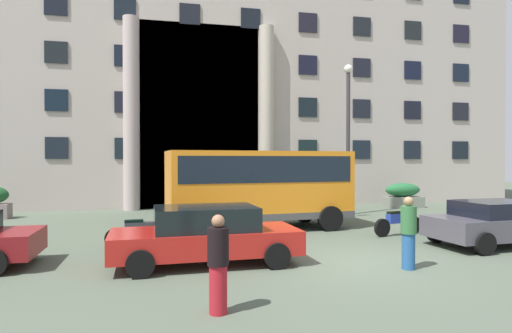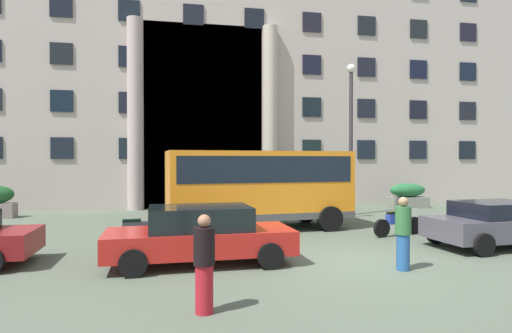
{
  "view_description": "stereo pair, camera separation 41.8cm",
  "coord_description": "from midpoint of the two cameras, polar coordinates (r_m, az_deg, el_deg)",
  "views": [
    {
      "loc": [
        -4.74,
        -9.82,
        2.55
      ],
      "look_at": [
        -1.32,
        5.68,
        2.31
      ],
      "focal_mm": 30.03,
      "sensor_mm": 36.0,
      "label": 1
    },
    {
      "loc": [
        -4.33,
        -9.9,
        2.55
      ],
      "look_at": [
        -1.32,
        5.68,
        2.31
      ],
      "focal_mm": 30.03,
      "sensor_mm": 36.0,
      "label": 2
    }
  ],
  "objects": [
    {
      "name": "bus_stop_sign",
      "position": [
        19.13,
        12.41,
        -1.97
      ],
      "size": [
        0.44,
        0.08,
        2.59
      ],
      "color": "#959A20",
      "rests_on": "ground_plane"
    },
    {
      "name": "ground_plane",
      "position": [
        11.16,
        13.71,
        -12.67
      ],
      "size": [
        80.0,
        64.0,
        0.12
      ],
      "primitive_type": "cube",
      "color": "#4F5B4A"
    },
    {
      "name": "motorcycle_far_end",
      "position": [
        15.28,
        19.09,
        -7.04
      ],
      "size": [
        2.0,
        0.72,
        0.89
      ],
      "rotation": [
        0.0,
        0.0,
        0.25
      ],
      "color": "black",
      "rests_on": "ground_plane"
    },
    {
      "name": "office_building_facade",
      "position": [
        28.08,
        -1.57,
        10.29
      ],
      "size": [
        32.67,
        9.65,
        14.29
      ],
      "color": "#B1A59B",
      "rests_on": "ground_plane"
    },
    {
      "name": "parked_sedan_far",
      "position": [
        10.69,
        -6.35,
        -8.97
      ],
      "size": [
        4.6,
        2.18,
        1.41
      ],
      "rotation": [
        0.0,
        0.0,
        0.04
      ],
      "color": "#B31F19",
      "rests_on": "ground_plane"
    },
    {
      "name": "pedestrian_woman_dark_dress",
      "position": [
        7.3,
        -5.25,
        -12.77
      ],
      "size": [
        0.36,
        0.36,
        1.65
      ],
      "rotation": [
        0.0,
        0.0,
        4.01
      ],
      "color": "#A91B26",
      "rests_on": "ground_plane"
    },
    {
      "name": "scooter_by_planter",
      "position": [
        13.06,
        -14.74,
        -8.37
      ],
      "size": [
        1.99,
        0.55,
        0.89
      ],
      "rotation": [
        0.0,
        0.0,
        0.12
      ],
      "color": "black",
      "rests_on": "ground_plane"
    },
    {
      "name": "hedge_planter_entrance_right",
      "position": [
        21.01,
        2.08,
        -4.01
      ],
      "size": [
        1.73,
        0.89,
        1.57
      ],
      "color": "gray",
      "rests_on": "ground_plane"
    },
    {
      "name": "orange_minibus",
      "position": [
        15.73,
        1.18,
        -2.21
      ],
      "size": [
        6.8,
        3.05,
        2.87
      ],
      "rotation": [
        0.0,
        0.0,
        0.09
      ],
      "color": "orange",
      "rests_on": "ground_plane"
    },
    {
      "name": "hedge_planter_east",
      "position": [
        24.25,
        20.0,
        -3.71
      ],
      "size": [
        2.07,
        0.98,
        1.31
      ],
      "color": "slate",
      "rests_on": "ground_plane"
    },
    {
      "name": "pedestrian_woman_with_bag",
      "position": [
        10.62,
        20.09,
        -8.36
      ],
      "size": [
        0.36,
        0.36,
        1.7
      ],
      "rotation": [
        0.0,
        0.0,
        0.99
      ],
      "color": "#245590",
      "rests_on": "ground_plane"
    },
    {
      "name": "white_taxi_kerbside",
      "position": [
        14.54,
        30.11,
        -6.58
      ],
      "size": [
        4.06,
        2.3,
        1.33
      ],
      "rotation": [
        0.0,
        0.0,
        0.07
      ],
      "color": "#4A4851",
      "rests_on": "ground_plane"
    },
    {
      "name": "lamppost_plaza_centre",
      "position": [
        20.36,
        13.11,
        5.22
      ],
      "size": [
        0.4,
        0.4,
        6.98
      ],
      "color": "#353137",
      "rests_on": "ground_plane"
    }
  ]
}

